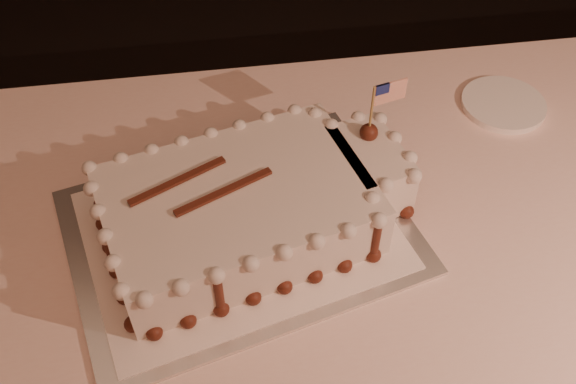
{
  "coord_description": "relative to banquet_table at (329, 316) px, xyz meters",
  "views": [
    {
      "loc": [
        -0.19,
        -0.1,
        1.58
      ],
      "look_at": [
        -0.09,
        0.56,
        0.84
      ],
      "focal_mm": 40.0,
      "sensor_mm": 36.0,
      "label": 1
    }
  ],
  "objects": [
    {
      "name": "banquet_table",
      "position": [
        0.0,
        0.0,
        0.0
      ],
      "size": [
        2.4,
        0.8,
        0.75
      ],
      "primitive_type": "cube",
      "color": "#FFD4C5",
      "rests_on": "ground"
    },
    {
      "name": "cake_board",
      "position": [
        -0.17,
        -0.04,
        0.38
      ],
      "size": [
        0.63,
        0.53,
        0.01
      ],
      "primitive_type": "cube",
      "rotation": [
        0.0,
        0.0,
        0.25
      ],
      "color": "silver",
      "rests_on": "banquet_table"
    },
    {
      "name": "doily",
      "position": [
        -0.17,
        -0.04,
        0.38
      ],
      "size": [
        0.56,
        0.48,
        0.0
      ],
      "primitive_type": "cube",
      "rotation": [
        0.0,
        0.0,
        0.25
      ],
      "color": "white",
      "rests_on": "cake_board"
    },
    {
      "name": "sheet_cake",
      "position": [
        -0.15,
        -0.03,
        0.43
      ],
      "size": [
        0.53,
        0.37,
        0.2
      ],
      "color": "silver",
      "rests_on": "doily"
    },
    {
      "name": "side_plate",
      "position": [
        0.37,
        0.2,
        0.38
      ],
      "size": [
        0.16,
        0.16,
        0.01
      ],
      "primitive_type": "cylinder",
      "color": "white",
      "rests_on": "banquet_table"
    }
  ]
}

